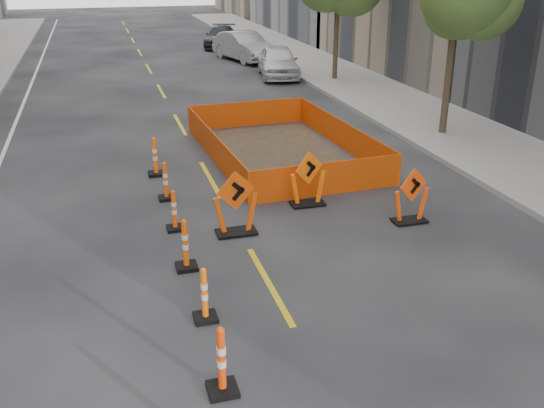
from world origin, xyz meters
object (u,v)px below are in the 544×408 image
object	(u,v)px
chevron_sign_left	(236,203)
channelizer_5	(185,244)
parked_car_mid	(244,46)
channelizer_4	(204,294)
parked_car_near	(278,61)
channelizer_6	(174,210)
channelizer_7	(166,181)
channelizer_3	(222,360)
chevron_sign_right	(412,195)
parked_car_far	(221,37)
chevron_sign_center	(308,178)
channelizer_8	(155,156)

from	to	relation	value
chevron_sign_left	channelizer_5	bearing A→B (deg)	-148.47
chevron_sign_left	parked_car_mid	world-z (taller)	parked_car_mid
channelizer_4	parked_car_near	xyz separation A→B (m)	(7.45, 20.72, 0.28)
channelizer_6	channelizer_7	world-z (taller)	channelizer_7
channelizer_3	channelizer_5	size ratio (longest dim) A/B	1.02
chevron_sign_right	parked_car_far	bearing A→B (deg)	71.11
parked_car_far	chevron_sign_center	bearing A→B (deg)	-79.07
channelizer_8	parked_car_mid	distance (m)	19.77
channelizer_3	parked_car_far	bearing A→B (deg)	78.47
channelizer_6	channelizer_8	world-z (taller)	channelizer_8
channelizer_6	parked_car_near	distance (m)	18.51
channelizer_7	parked_car_far	world-z (taller)	parked_car_far
channelizer_6	parked_car_near	xyz separation A→B (m)	(7.46, 16.94, 0.29)
chevron_sign_center	channelizer_6	bearing A→B (deg)	166.36
channelizer_6	chevron_sign_left	size ratio (longest dim) A/B	0.64
chevron_sign_right	parked_car_near	size ratio (longest dim) A/B	0.29
chevron_sign_center	parked_car_far	distance (m)	27.67
chevron_sign_right	parked_car_far	distance (m)	29.13
channelizer_6	parked_car_mid	bearing A→B (deg)	72.57
channelizer_8	chevron_sign_center	world-z (taller)	chevron_sign_center
chevron_sign_left	parked_car_far	distance (m)	29.13
parked_car_mid	channelizer_5	bearing A→B (deg)	-121.46
channelizer_6	channelizer_8	xyz separation A→B (m)	(-0.03, 3.79, 0.07)
channelizer_6	parked_car_near	world-z (taller)	parked_car_near
channelizer_8	channelizer_3	bearing A→B (deg)	-90.35
chevron_sign_center	parked_car_near	distance (m)	16.89
channelizer_7	chevron_sign_left	xyz separation A→B (m)	(1.25, -2.49, 0.25)
channelizer_8	channelizer_4	bearing A→B (deg)	-89.71
channelizer_7	chevron_sign_center	distance (m)	3.59
chevron_sign_right	channelizer_6	bearing A→B (deg)	152.49
chevron_sign_left	parked_car_mid	size ratio (longest dim) A/B	0.30
channelizer_8	parked_car_far	distance (m)	25.16
channelizer_3	parked_car_mid	world-z (taller)	parked_car_mid
chevron_sign_center	parked_car_mid	distance (m)	22.01
channelizer_5	chevron_sign_left	bearing A→B (deg)	44.83
channelizer_5	channelizer_8	distance (m)	5.68
channelizer_6	chevron_sign_center	world-z (taller)	chevron_sign_center
channelizer_6	chevron_sign_right	size ratio (longest dim) A/B	0.72
channelizer_8	chevron_sign_center	bearing A→B (deg)	-43.68
chevron_sign_right	parked_car_mid	distance (m)	23.41
chevron_sign_left	parked_car_far	bearing A→B (deg)	65.81
chevron_sign_center	parked_car_mid	world-z (taller)	parked_car_mid
channelizer_5	channelizer_7	bearing A→B (deg)	89.05
channelizer_6	parked_car_far	bearing A→B (deg)	76.38
channelizer_5	chevron_sign_left	size ratio (longest dim) A/B	0.71
channelizer_7	chevron_sign_left	bearing A→B (deg)	-63.39
channelizer_4	parked_car_mid	bearing A→B (deg)	75.01
channelizer_6	chevron_sign_left	xyz separation A→B (m)	(1.28, -0.59, 0.27)
channelizer_6	chevron_sign_left	world-z (taller)	chevron_sign_left
channelizer_3	chevron_sign_left	distance (m)	5.28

